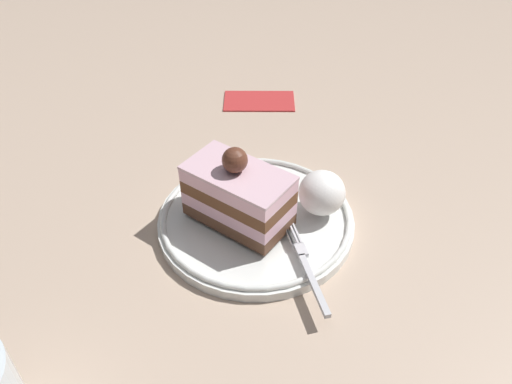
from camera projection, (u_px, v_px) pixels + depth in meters
name	position (u px, v px, depth m)	size (l,w,h in m)	color
ground_plane	(275.00, 232.00, 0.55)	(2.40, 2.40, 0.00)	tan
dessert_plate	(256.00, 219.00, 0.55)	(0.21, 0.21, 0.02)	white
cake_slice	(238.00, 194.00, 0.52)	(0.12, 0.10, 0.09)	brown
whipped_cream_dollop	(322.00, 193.00, 0.54)	(0.05, 0.05, 0.05)	white
fork	(305.00, 263.00, 0.49)	(0.12, 0.04, 0.00)	silver
folded_napkin	(259.00, 100.00, 0.75)	(0.10, 0.05, 0.00)	#B72F2E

